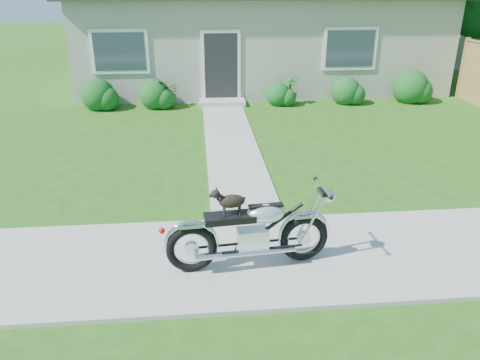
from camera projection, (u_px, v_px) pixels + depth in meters
name	position (u px, v px, depth m)	size (l,w,h in m)	color
ground	(362.00, 252.00, 6.64)	(80.00, 80.00, 0.00)	#235114
sidewalk	(362.00, 251.00, 6.63)	(24.00, 2.20, 0.04)	#9E9B93
walkway	(231.00, 142.00, 11.08)	(1.20, 8.00, 0.03)	#9E9B93
house	(258.00, 22.00, 16.77)	(12.60, 7.03, 4.50)	#A69F95
shrub_row	(270.00, 92.00, 14.25)	(10.62, 1.10, 1.10)	#144E1B
potted_plant_left	(168.00, 93.00, 14.03)	(0.77, 0.67, 0.86)	#2A5316
potted_plant_right	(289.00, 91.00, 14.34)	(0.48, 0.48, 0.86)	#1B631D
motorcycle_with_dog	(252.00, 232.00, 6.07)	(2.22, 0.60, 1.14)	black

